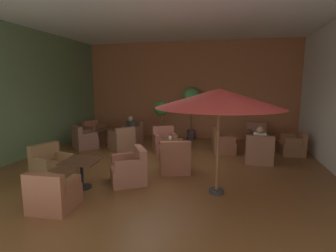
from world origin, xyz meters
TOP-DOWN VIEW (x-y plane):
  - ground_plane at (0.00, 0.00)m, footprint 9.17×8.68m
  - wall_back_brick at (0.00, 4.30)m, footprint 9.17×0.08m
  - wall_left_accent at (-4.54, 0.00)m, footprint 0.08×8.68m
  - ceiling_slab at (0.00, 0.00)m, footprint 9.17×8.68m
  - cafe_table_front_left at (0.07, 0.61)m, footprint 0.69×0.69m
  - armchair_front_left_north at (-0.40, 1.59)m, footprint 0.98×0.96m
  - armchair_front_left_east at (0.39, -0.44)m, footprint 0.97×0.97m
  - cafe_table_front_right at (-1.46, -1.97)m, footprint 0.84×0.84m
  - armchair_front_right_north at (-1.40, -3.06)m, footprint 0.79×0.79m
  - armchair_front_right_east at (-0.51, -1.41)m, footprint 1.08×1.08m
  - armchair_front_right_south at (-2.51, -1.64)m, footprint 0.94×0.97m
  - cafe_table_mid_center at (2.72, 2.12)m, footprint 0.80×0.80m
  - armchair_mid_center_north at (2.68, 0.96)m, footprint 0.81×0.75m
  - armchair_mid_center_east at (3.88, 2.20)m, footprint 0.76×0.84m
  - armchair_mid_center_south at (2.80, 3.29)m, footprint 0.76×0.77m
  - armchair_mid_center_west at (1.58, 1.89)m, footprint 0.87×0.85m
  - cafe_table_rear_right at (-2.74, 2.16)m, footprint 0.68×0.68m
  - armchair_rear_right_north at (-3.64, 2.60)m, footprint 1.01×0.98m
  - armchair_rear_right_east at (-3.39, 1.40)m, footprint 1.08×1.08m
  - armchair_rear_right_south at (-1.97, 1.53)m, footprint 1.06×1.05m
  - armchair_rear_right_west at (-2.14, 2.96)m, footprint 1.03×1.03m
  - patio_umbrella_tall_red at (1.55, -1.56)m, footprint 2.67×2.67m
  - potted_tree_left_corner at (0.21, 3.85)m, footprint 0.76×0.76m
  - potted_tree_mid_left at (-0.86, 2.90)m, footprint 0.58×0.58m
  - patron_blue_shirt at (-2.16, 2.93)m, footprint 0.43×0.40m
  - patron_by_window at (2.68, 1.00)m, footprint 0.36×0.26m
  - iced_drink_cup at (0.01, 0.69)m, footprint 0.08×0.08m

SIDE VIEW (x-z plane):
  - ground_plane at x=0.00m, z-range -0.02..0.00m
  - armchair_mid_center_east at x=3.88m, z-range -0.09..0.68m
  - armchair_front_right_north at x=-1.40m, z-range -0.10..0.69m
  - armchair_mid_center_west at x=1.58m, z-range -0.11..0.72m
  - armchair_front_right_east at x=-0.51m, z-range -0.11..0.73m
  - armchair_rear_right_west at x=-2.14m, z-range -0.10..0.72m
  - armchair_front_right_south at x=-2.51m, z-range -0.12..0.75m
  - armchair_rear_right_east at x=-3.39m, z-range -0.12..0.75m
  - armchair_mid_center_south at x=2.80m, z-range -0.12..0.75m
  - armchair_front_left_north at x=-0.40m, z-range -0.11..0.76m
  - armchair_rear_right_north at x=-3.64m, z-range -0.10..0.75m
  - armchair_mid_center_north at x=2.68m, z-range -0.11..0.76m
  - armchair_rear_right_south at x=-1.97m, z-range -0.10..0.75m
  - armchair_front_left_east at x=0.39m, z-range -0.12..0.78m
  - cafe_table_mid_center at x=2.72m, z-range 0.16..0.81m
  - cafe_table_front_left at x=0.07m, z-range 0.17..0.82m
  - cafe_table_rear_right at x=-2.74m, z-range 0.18..0.83m
  - cafe_table_front_right at x=-1.46m, z-range 0.18..0.83m
  - patron_blue_shirt at x=-2.16m, z-range 0.37..0.99m
  - iced_drink_cup at x=0.01m, z-range 0.65..0.76m
  - patron_by_window at x=2.68m, z-range 0.41..1.06m
  - potted_tree_mid_left at x=-0.86m, z-range 0.30..1.98m
  - potted_tree_left_corner at x=0.21m, z-range 0.55..2.75m
  - wall_back_brick at x=0.00m, z-range 0.00..4.11m
  - wall_left_accent at x=-4.54m, z-range 0.00..4.11m
  - patio_umbrella_tall_red at x=1.55m, z-range 0.92..3.19m
  - ceiling_slab at x=0.00m, z-range 4.11..4.17m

